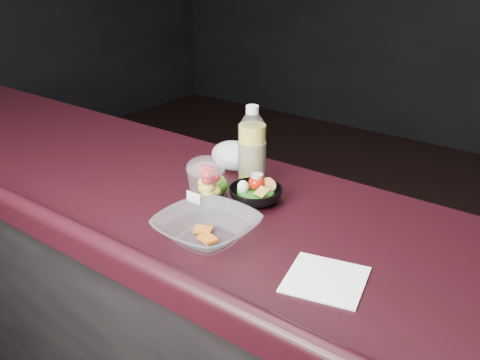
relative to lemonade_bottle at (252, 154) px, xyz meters
The scene contains 8 objects.
counter 0.63m from the lemonade_bottle, 78.59° to the right, with size 4.06×0.71×1.02m.
lemonade_bottle is the anchor object (origin of this frame).
fruit_cup 0.19m from the lemonade_bottle, 93.55° to the right, with size 0.10×0.10×0.15m.
green_apple 0.14m from the lemonade_bottle, 109.89° to the right, with size 0.07×0.07×0.07m.
plastic_bag 0.15m from the lemonade_bottle, 147.43° to the left, with size 0.15×0.12×0.11m.
snack_bowl 0.13m from the lemonade_bottle, 48.28° to the right, with size 0.15×0.15×0.08m.
takeout_bowl 0.33m from the lemonade_bottle, 72.75° to the right, with size 0.24×0.24×0.06m.
paper_napkin 0.50m from the lemonade_bottle, 35.34° to the right, with size 0.16×0.16×0.00m, color white.
Camera 1 is at (0.80, -0.69, 1.66)m, focal length 40.00 mm.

